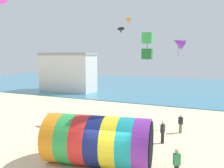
% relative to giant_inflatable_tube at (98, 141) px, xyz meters
% --- Properties ---
extents(sea, '(120.00, 40.00, 0.10)m').
position_rel_giant_inflatable_tube_xyz_m(sea, '(1.07, 38.67, -1.44)').
color(sea, teal).
rests_on(sea, ground).
extents(giant_inflatable_tube, '(6.71, 4.09, 2.98)m').
position_rel_giant_inflatable_tube_xyz_m(giant_inflatable_tube, '(0.00, 0.00, 0.00)').
color(giant_inflatable_tube, orange).
rests_on(giant_inflatable_tube, ground).
extents(kite_handler, '(0.42, 0.35, 1.72)m').
position_rel_giant_inflatable_tube_xyz_m(kite_handler, '(4.60, 0.06, -0.61)').
color(kite_handler, black).
rests_on(kite_handler, ground).
extents(kite_orange_delta, '(0.87, 0.73, 1.18)m').
position_rel_giant_inflatable_tube_xyz_m(kite_orange_delta, '(-3.84, 15.13, 9.25)').
color(kite_orange_delta, orange).
extents(kite_green_box, '(0.65, 0.65, 1.67)m').
position_rel_giant_inflatable_tube_xyz_m(kite_green_box, '(2.34, 1.93, 5.61)').
color(kite_green_box, green).
extents(kite_purple_delta, '(1.70, 1.58, 2.09)m').
position_rel_giant_inflatable_tube_xyz_m(kite_purple_delta, '(2.29, 12.37, 6.29)').
color(kite_purple_delta, purple).
extents(kite_black_parafoil, '(1.09, 0.85, 0.55)m').
position_rel_giant_inflatable_tube_xyz_m(kite_black_parafoil, '(-2.66, 9.71, 7.56)').
color(kite_black_parafoil, black).
extents(bystander_near_water, '(0.30, 0.40, 1.68)m').
position_rel_giant_inflatable_tube_xyz_m(bystander_near_water, '(2.61, 5.28, -0.64)').
color(bystander_near_water, black).
rests_on(bystander_near_water, ground).
extents(bystander_mid_beach, '(0.39, 0.26, 1.58)m').
position_rel_giant_inflatable_tube_xyz_m(bystander_mid_beach, '(3.40, 8.38, -0.69)').
color(bystander_mid_beach, '#726651').
rests_on(bystander_mid_beach, ground).
extents(promenade_building, '(10.10, 4.09, 6.97)m').
position_rel_giant_inflatable_tube_xyz_m(promenade_building, '(-19.20, 24.40, 2.00)').
color(promenade_building, silver).
rests_on(promenade_building, ground).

